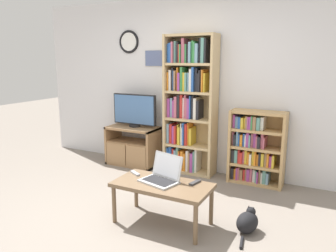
% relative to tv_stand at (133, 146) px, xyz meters
% --- Properties ---
extents(ground_plane, '(18.00, 18.00, 0.00)m').
position_rel_tv_stand_xyz_m(ground_plane, '(0.97, -1.77, -0.31)').
color(ground_plane, gray).
extents(wall_back, '(5.61, 0.09, 2.60)m').
position_rel_tv_stand_xyz_m(wall_back, '(0.96, 0.29, 0.99)').
color(wall_back, silver).
rests_on(wall_back, ground_plane).
extents(tv_stand, '(0.82, 0.44, 0.62)m').
position_rel_tv_stand_xyz_m(tv_stand, '(0.00, 0.00, 0.00)').
color(tv_stand, '#9E754C').
rests_on(tv_stand, ground_plane).
extents(television, '(0.76, 0.18, 0.53)m').
position_rel_tv_stand_xyz_m(television, '(0.03, 0.04, 0.58)').
color(television, black).
rests_on(television, tv_stand).
extents(bookshelf_tall, '(0.76, 0.31, 2.04)m').
position_rel_tv_stand_xyz_m(bookshelf_tall, '(0.93, 0.11, 0.72)').
color(bookshelf_tall, tan).
rests_on(bookshelf_tall, ground_plane).
extents(bookshelf_short, '(0.74, 0.31, 1.01)m').
position_rel_tv_stand_xyz_m(bookshelf_short, '(1.93, 0.11, 0.17)').
color(bookshelf_short, tan).
rests_on(bookshelf_short, ground_plane).
extents(coffee_table, '(1.01, 0.51, 0.44)m').
position_rel_tv_stand_xyz_m(coffee_table, '(1.35, -1.50, 0.08)').
color(coffee_table, brown).
rests_on(coffee_table, ground_plane).
extents(laptop, '(0.44, 0.39, 0.28)m').
position_rel_tv_stand_xyz_m(laptop, '(1.32, -1.44, 0.20)').
color(laptop, '#B7BABC').
rests_on(laptop, coffee_table).
extents(remote_near_laptop, '(0.16, 0.12, 0.02)m').
position_rel_tv_stand_xyz_m(remote_near_laptop, '(0.95, -1.39, 0.14)').
color(remote_near_laptop, '#99999E').
rests_on(remote_near_laptop, coffee_table).
extents(remote_far_from_laptop, '(0.08, 0.17, 0.02)m').
position_rel_tv_stand_xyz_m(remote_far_from_laptop, '(1.65, -1.34, 0.14)').
color(remote_far_from_laptop, '#38383A').
rests_on(remote_far_from_laptop, coffee_table).
extents(cat, '(0.25, 0.50, 0.25)m').
position_rel_tv_stand_xyz_m(cat, '(2.19, -1.26, -0.21)').
color(cat, black).
rests_on(cat, ground_plane).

